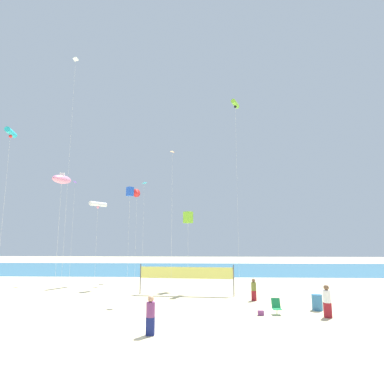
# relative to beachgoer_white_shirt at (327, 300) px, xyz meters

# --- Properties ---
(ground_plane) EXTENTS (120.00, 120.00, 0.00)m
(ground_plane) POSITION_rel_beachgoer_white_shirt_xyz_m (-9.98, -2.41, -0.96)
(ground_plane) COLOR beige
(ocean_band) EXTENTS (120.00, 20.00, 0.01)m
(ocean_band) POSITION_rel_beachgoer_white_shirt_xyz_m (-9.98, 27.62, -0.96)
(ocean_band) COLOR teal
(ocean_band) RESTS_ON ground
(beachgoer_white_shirt) EXTENTS (0.41, 0.41, 1.81)m
(beachgoer_white_shirt) POSITION_rel_beachgoer_white_shirt_xyz_m (0.00, 0.00, 0.00)
(beachgoer_white_shirt) COLOR maroon
(beachgoer_white_shirt) RESTS_ON ground
(beachgoer_olive_shirt) EXTENTS (0.35, 0.35, 1.55)m
(beachgoer_olive_shirt) POSITION_rel_beachgoer_white_shirt_xyz_m (-3.40, 4.60, -0.14)
(beachgoer_olive_shirt) COLOR maroon
(beachgoer_olive_shirt) RESTS_ON ground
(beachgoer_plum_shirt) EXTENTS (0.41, 0.41, 1.79)m
(beachgoer_plum_shirt) POSITION_rel_beachgoer_white_shirt_xyz_m (-9.56, -3.49, -0.01)
(beachgoer_plum_shirt) COLOR navy
(beachgoer_plum_shirt) RESTS_ON ground
(folding_beach_chair) EXTENTS (0.52, 0.65, 0.89)m
(folding_beach_chair) POSITION_rel_beachgoer_white_shirt_xyz_m (-2.71, 0.74, -0.50)
(folding_beach_chair) COLOR #1E8C4C
(folding_beach_chair) RESTS_ON ground
(trash_barrel) EXTENTS (0.63, 0.63, 0.95)m
(trash_barrel) POSITION_rel_beachgoer_white_shirt_xyz_m (0.08, 1.81, -0.49)
(trash_barrel) COLOR teal
(trash_barrel) RESTS_ON ground
(volleyball_net) EXTENTS (7.58, 0.73, 2.40)m
(volleyball_net) POSITION_rel_beachgoer_white_shirt_xyz_m (-8.43, 6.56, 0.67)
(volleyball_net) COLOR #4C4C51
(volleyball_net) RESTS_ON ground
(beach_handbag) EXTENTS (0.35, 0.17, 0.28)m
(beach_handbag) POSITION_rel_beachgoer_white_shirt_xyz_m (-3.72, 0.36, -0.83)
(beach_handbag) COLOR #7A3872
(beach_handbag) RESTS_ON ground
(kite_blue_box) EXTENTS (0.79, 0.79, 9.50)m
(kite_blue_box) POSITION_rel_beachgoer_white_shirt_xyz_m (-14.28, 11.00, 8.07)
(kite_blue_box) COLOR silver
(kite_blue_box) RESTS_ON ground
(kite_pink_inflatable) EXTENTS (1.12, 1.94, 9.19)m
(kite_pink_inflatable) POSITION_rel_beachgoer_white_shirt_xyz_m (-17.31, 2.90, 7.72)
(kite_pink_inflatable) COLOR silver
(kite_pink_inflatable) RESTS_ON ground
(kite_white_tube) EXTENTS (1.43, 1.92, 8.17)m
(kite_white_tube) POSITION_rel_beachgoer_white_shirt_xyz_m (-17.84, 12.19, 6.95)
(kite_white_tube) COLOR silver
(kite_white_tube) RESTS_ON ground
(kite_lime_tube) EXTENTS (1.05, 1.61, 19.16)m
(kite_lime_tube) POSITION_rel_beachgoer_white_shirt_xyz_m (-3.48, 12.73, 17.87)
(kite_lime_tube) COLOR silver
(kite_lime_tube) RESTS_ON ground
(kite_white_diamond) EXTENTS (0.62, 0.62, 21.69)m
(kite_white_diamond) POSITION_rel_beachgoer_white_shirt_xyz_m (-19.25, 8.06, 19.20)
(kite_white_diamond) COLOR silver
(kite_white_diamond) RESTS_ON ground
(kite_violet_diamond) EXTENTS (0.50, 0.49, 10.73)m
(kite_violet_diamond) POSITION_rel_beachgoer_white_shirt_xyz_m (-21.09, 13.87, 9.07)
(kite_violet_diamond) COLOR silver
(kite_violet_diamond) RESTS_ON ground
(kite_orange_diamond) EXTENTS (0.55, 0.55, 11.68)m
(kite_orange_diamond) POSITION_rel_beachgoer_white_shirt_xyz_m (-9.55, 5.81, 9.98)
(kite_orange_diamond) COLOR silver
(kite_orange_diamond) RESTS_ON ground
(kite_cyan_diamond) EXTENTS (0.58, 0.57, 10.98)m
(kite_cyan_diamond) POSITION_rel_beachgoer_white_shirt_xyz_m (-13.85, 15.96, 9.61)
(kite_cyan_diamond) COLOR silver
(kite_cyan_diamond) RESTS_ON ground
(kite_cyan_tube) EXTENTS (0.71, 1.42, 12.30)m
(kite_cyan_tube) POSITION_rel_beachgoer_white_shirt_xyz_m (-21.05, 2.32, 11.07)
(kite_cyan_tube) COLOR silver
(kite_cyan_tube) RESTS_ON ground
(kite_red_delta) EXTENTS (0.91, 0.81, 9.77)m
(kite_red_delta) POSITION_rel_beachgoer_white_shirt_xyz_m (-14.14, 13.58, 8.32)
(kite_red_delta) COLOR silver
(kite_red_delta) RESTS_ON ground
(kite_lime_box) EXTENTS (0.93, 0.93, 6.91)m
(kite_lime_box) POSITION_rel_beachgoer_white_shirt_xyz_m (-8.43, 9.59, 5.41)
(kite_lime_box) COLOR silver
(kite_lime_box) RESTS_ON ground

